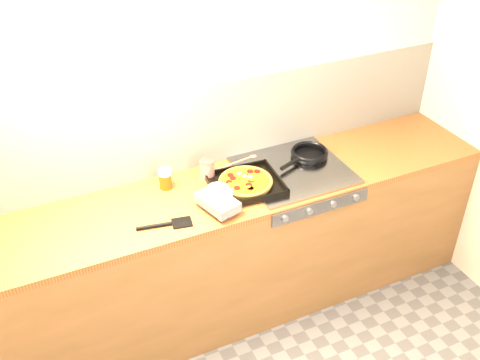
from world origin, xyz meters
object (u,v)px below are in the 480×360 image
tomato_can (207,169)px  pizza_on_tray (237,187)px  frying_pan (309,154)px  juice_glass (165,179)px

tomato_can → pizza_on_tray: bearing=-65.7°
frying_pan → juice_glass: 0.87m
frying_pan → pizza_on_tray: bearing=-164.9°
frying_pan → tomato_can: size_ratio=3.21×
pizza_on_tray → juice_glass: 0.40m
tomato_can → juice_glass: tomato_can is taller
pizza_on_tray → tomato_can: tomato_can is taller
pizza_on_tray → juice_glass: size_ratio=4.35×
frying_pan → juice_glass: size_ratio=3.24×
pizza_on_tray → tomato_can: 0.23m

